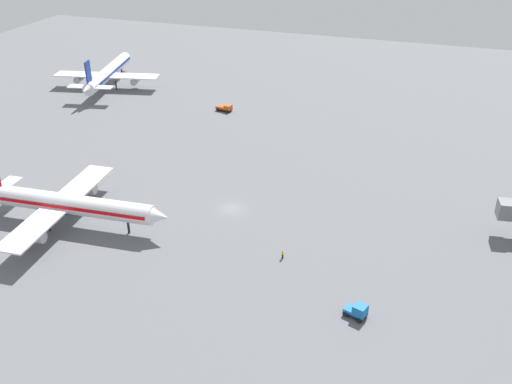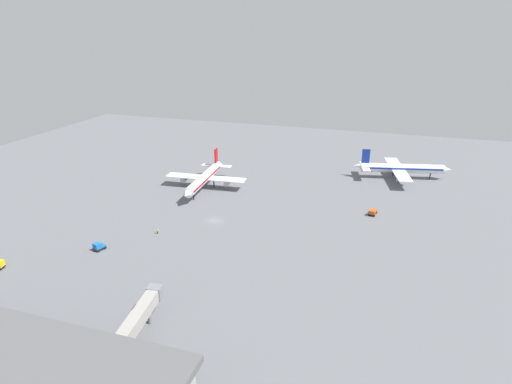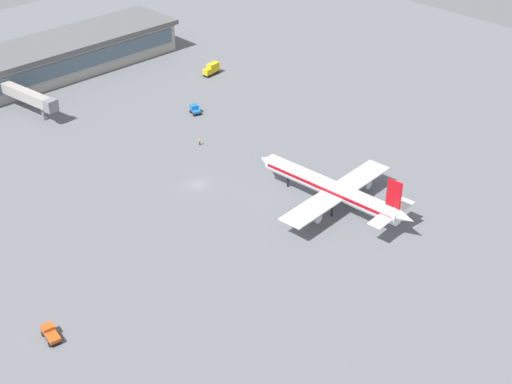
# 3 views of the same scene
# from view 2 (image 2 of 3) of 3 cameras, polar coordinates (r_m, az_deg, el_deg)

# --- Properties ---
(ground) EXTENTS (288.00, 288.00, 0.00)m
(ground) POSITION_cam_2_polar(r_m,az_deg,el_deg) (143.97, -5.57, -3.73)
(ground) COLOR slate
(airplane_at_gate) EXTENTS (32.06, 39.90, 12.13)m
(airplane_at_gate) POSITION_cam_2_polar(r_m,az_deg,el_deg) (170.61, -6.73, 1.86)
(airplane_at_gate) COLOR white
(airplane_at_gate) RESTS_ON ground
(airplane_taxiing) EXTENTS (39.57, 32.20, 12.15)m
(airplane_taxiing) POSITION_cam_2_polar(r_m,az_deg,el_deg) (190.48, 18.37, 2.97)
(airplane_taxiing) COLOR white
(airplane_taxiing) RESTS_ON ground
(pushback_tractor) EXTENTS (2.78, 4.64, 1.90)m
(pushback_tractor) POSITION_cam_2_polar(r_m,az_deg,el_deg) (152.40, 14.98, -2.53)
(pushback_tractor) COLOR black
(pushback_tractor) RESTS_ON ground
(baggage_tug) EXTENTS (3.01, 3.62, 2.30)m
(baggage_tug) POSITION_cam_2_polar(r_m,az_deg,el_deg) (132.65, -19.85, -6.70)
(baggage_tug) COLOR black
(baggage_tug) RESTS_ON ground
(ground_crew_worker) EXTENTS (0.55, 0.48, 1.67)m
(ground_crew_worker) POSITION_cam_2_polar(r_m,az_deg,el_deg) (137.73, -12.74, -4.99)
(ground_crew_worker) COLOR #1E2338
(ground_crew_worker) RESTS_ON ground
(jet_bridge) EXTENTS (5.67, 21.26, 6.74)m
(jet_bridge) POSITION_cam_2_polar(r_m,az_deg,el_deg) (94.10, -15.13, -15.55)
(jet_bridge) COLOR #9E9993
(jet_bridge) RESTS_ON ground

